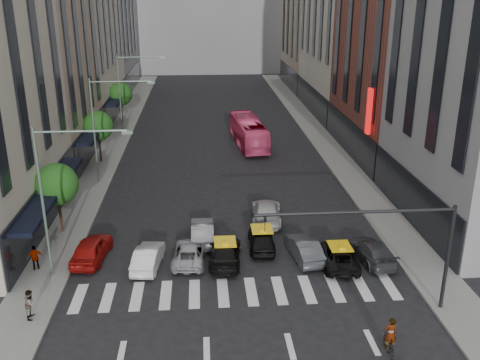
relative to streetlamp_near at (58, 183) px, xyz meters
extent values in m
plane|color=black|center=(10.04, -4.00, -5.90)|extent=(160.00, 160.00, 0.00)
cube|color=slate|center=(-1.46, 26.00, -5.83)|extent=(3.00, 96.00, 0.15)
cube|color=slate|center=(21.54, 26.00, -5.83)|extent=(3.00, 96.00, 0.15)
cube|color=tan|center=(-6.96, 24.00, 6.10)|extent=(8.00, 16.00, 24.00)
cube|color=brown|center=(27.04, 23.00, 7.10)|extent=(8.00, 18.00, 26.00)
cube|color=tan|center=(27.04, 61.00, 8.10)|extent=(8.00, 18.00, 28.00)
cylinder|color=black|center=(-1.76, 6.00, -4.18)|extent=(0.18, 0.18, 3.15)
sphere|color=#1E4513|center=(-1.76, 6.00, -2.24)|extent=(2.88, 2.88, 2.88)
cylinder|color=black|center=(-1.76, 22.00, -4.18)|extent=(0.18, 0.18, 3.15)
sphere|color=#1E4513|center=(-1.76, 22.00, -2.24)|extent=(2.88, 2.88, 2.88)
cylinder|color=black|center=(-1.76, 38.00, -4.18)|extent=(0.18, 0.18, 3.15)
sphere|color=#1E4513|center=(-1.76, 38.00, -2.24)|extent=(2.88, 2.88, 2.88)
cylinder|color=gray|center=(-0.96, 0.00, -1.25)|extent=(0.16, 0.16, 9.00)
cylinder|color=gray|center=(1.54, 0.00, 2.95)|extent=(5.00, 0.12, 0.12)
cube|color=gray|center=(4.04, 0.00, 2.85)|extent=(0.60, 0.25, 0.18)
cylinder|color=gray|center=(-0.96, 16.00, -1.25)|extent=(0.16, 0.16, 9.00)
cylinder|color=gray|center=(1.54, 16.00, 2.95)|extent=(5.00, 0.12, 0.12)
cube|color=gray|center=(4.04, 16.00, 2.85)|extent=(0.60, 0.25, 0.18)
cylinder|color=gray|center=(-0.96, 32.00, -1.25)|extent=(0.16, 0.16, 9.00)
cylinder|color=gray|center=(1.54, 32.00, 2.95)|extent=(5.00, 0.12, 0.12)
cube|color=gray|center=(4.04, 32.00, 2.85)|extent=(0.60, 0.25, 0.18)
cylinder|color=black|center=(20.54, -5.00, -2.90)|extent=(0.20, 0.20, 6.00)
cylinder|color=black|center=(15.54, -5.00, -0.10)|extent=(10.00, 0.16, 0.16)
imported|color=black|center=(11.04, -5.00, -0.60)|extent=(0.13, 0.16, 0.80)
cube|color=red|center=(22.64, 16.00, 0.10)|extent=(0.30, 0.70, 4.00)
imported|color=#9F110E|center=(1.01, 2.00, -5.15)|extent=(2.30, 4.63, 1.52)
imported|color=silver|center=(4.63, 0.83, -5.23)|extent=(1.90, 4.22, 1.34)
imported|color=#AFB0B5|center=(7.14, 1.34, -5.30)|extent=(2.30, 4.45, 1.20)
imported|color=black|center=(9.35, 1.07, -5.22)|extent=(2.31, 4.87, 1.37)
imported|color=black|center=(11.82, 2.70, -5.21)|extent=(1.80, 4.14, 1.39)
imported|color=#43464B|center=(14.34, 1.17, -5.21)|extent=(2.00, 4.35, 1.38)
imported|color=black|center=(16.35, 0.21, -5.29)|extent=(2.47, 4.62, 1.24)
imported|color=#3C3D43|center=(18.53, 0.56, -5.26)|extent=(2.27, 4.61, 1.29)
imported|color=gray|center=(7.96, 4.09, -5.20)|extent=(1.53, 4.29, 1.41)
imported|color=#BABABA|center=(12.66, 7.07, -5.17)|extent=(2.53, 5.21, 1.46)
imported|color=#F6487F|center=(13.14, 26.85, -4.41)|extent=(3.51, 10.90, 2.98)
imported|color=black|center=(16.56, -8.36, -5.45)|extent=(0.67, 1.76, 0.92)
imported|color=gray|center=(16.56, -8.36, -4.15)|extent=(0.63, 0.42, 1.68)
imported|color=gray|center=(-0.87, -4.35, -4.95)|extent=(0.64, 0.80, 1.60)
imported|color=gray|center=(-2.06, 0.73, -4.97)|extent=(1.00, 0.68, 1.58)
camera|label=1|loc=(8.04, -28.57, 10.34)|focal=40.00mm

